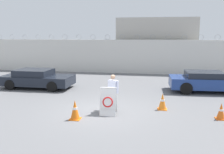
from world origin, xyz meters
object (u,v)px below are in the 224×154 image
Objects in this scene: traffic_cone_near at (75,110)px; parked_car_far_side at (207,81)px; security_guard at (113,91)px; traffic_cone_mid at (221,111)px; barricade_sign at (108,101)px; parked_car_front_coupe at (37,78)px; traffic_cone_far at (162,101)px.

parked_car_far_side reaches higher than traffic_cone_near.
security_guard is 4.59m from traffic_cone_mid.
parked_car_front_coupe is at bearing 137.76° from barricade_sign.
parked_car_front_coupe is at bearing -10.99° from security_guard.
traffic_cone_near is 1.05× the size of traffic_cone_far.
traffic_cone_far is at bearing 21.58° from barricade_sign.
traffic_cone_mid is (4.63, 0.14, -0.25)m from barricade_sign.
traffic_cone_mid is at bearing -1.72° from barricade_sign.
traffic_cone_far is at bearing -125.84° from parked_car_far_side.
parked_car_front_coupe is (-5.51, 4.43, 0.03)m from barricade_sign.
parked_car_far_side reaches higher than traffic_cone_far.
barricade_sign is 7.20m from parked_car_far_side.
parked_car_front_coupe is (-7.82, 3.35, 0.23)m from traffic_cone_far.
barricade_sign is 0.71m from security_guard.
traffic_cone_near is 0.18× the size of parked_car_far_side.
traffic_cone_near is 8.69m from parked_car_far_side.
security_guard is 2.32m from traffic_cone_far.
security_guard reaches higher than barricade_sign.
traffic_cone_mid is 0.15× the size of parked_car_far_side.
traffic_cone_mid is at bearing -22.21° from traffic_cone_far.
security_guard is at bearing -139.75° from parked_car_far_side.
traffic_cone_near is (-1.20, -0.90, -0.19)m from barricade_sign.
parked_car_far_side reaches higher than parked_car_front_coupe.
traffic_cone_mid is 0.15× the size of parked_car_front_coupe.
security_guard is at bearing -168.48° from traffic_cone_far.
traffic_cone_near is 6.86m from parked_car_front_coupe.
traffic_cone_far is at bearing -22.51° from parked_car_front_coupe.
parked_car_front_coupe is 1.00× the size of parked_car_far_side.
barricade_sign reaches higher than traffic_cone_near.
barricade_sign is 1.51m from traffic_cone_near.
parked_car_front_coupe is at bearing 157.05° from traffic_cone_mid.
security_guard is at bearing 173.82° from traffic_cone_mid.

